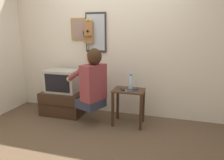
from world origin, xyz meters
name	(u,v)px	position (x,y,z in m)	size (l,w,h in m)	color
ground_plane	(91,147)	(0.00, 0.00, 0.00)	(14.00, 14.00, 0.00)	brown
wall_back	(116,44)	(0.00, 1.27, 1.27)	(6.80, 0.05, 2.55)	silver
side_table	(129,99)	(0.34, 0.82, 0.44)	(0.50, 0.36, 0.59)	#422819
person	(92,80)	(-0.22, 0.65, 0.75)	(0.64, 0.58, 0.96)	#2D3347
tv_stand	(64,102)	(-0.91, 0.94, 0.21)	(0.75, 0.54, 0.42)	#382316
television	(62,81)	(-0.92, 0.93, 0.62)	(0.58, 0.37, 0.40)	#ADA89E
wall_phone_antique	(89,32)	(-0.48, 1.18, 1.49)	(0.20, 0.18, 0.80)	#9E6B3D
framed_picture	(80,29)	(-0.68, 1.23, 1.54)	(0.33, 0.03, 0.39)	olive
wall_mirror	(96,33)	(-0.36, 1.23, 1.48)	(0.38, 0.03, 0.69)	#2D2823
cell_phone_held	(123,90)	(0.25, 0.77, 0.60)	(0.11, 0.14, 0.01)	black
cell_phone_spare	(135,89)	(0.44, 0.84, 0.60)	(0.11, 0.14, 0.01)	navy
water_bottle	(131,82)	(0.35, 0.90, 0.70)	(0.08, 0.08, 0.23)	silver
toothbrush	(129,91)	(0.36, 0.71, 0.60)	(0.14, 0.09, 0.02)	#338CD8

